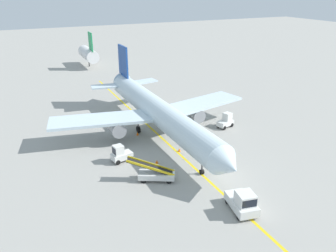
{
  "coord_description": "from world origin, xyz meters",
  "views": [
    {
      "loc": [
        -18.4,
        -25.42,
        19.14
      ],
      "look_at": [
        -1.33,
        10.51,
        2.5
      ],
      "focal_mm": 36.2,
      "sensor_mm": 36.0,
      "label": 1
    }
  ],
  "objects": [
    {
      "name": "pushback_tug",
      "position": [
        -1.34,
        -5.25,
        0.99
      ],
      "size": [
        2.55,
        3.89,
        2.2
      ],
      "color": "silver",
      "rests_on": "ground"
    },
    {
      "name": "baggage_tug_near_wing",
      "position": [
        -8.34,
        8.61,
        0.93
      ],
      "size": [
        2.58,
        1.68,
        2.1
      ],
      "color": "silver",
      "rests_on": "ground"
    },
    {
      "name": "baggage_tug_by_cargo_door",
      "position": [
        8.68,
        12.01,
        0.93
      ],
      "size": [
        2.66,
        1.9,
        2.1
      ],
      "color": "silver",
      "rests_on": "ground"
    },
    {
      "name": "safety_cone_nose_left",
      "position": [
        -3.94,
        14.8,
        0.22
      ],
      "size": [
        0.36,
        0.36,
        0.44
      ],
      "primitive_type": "cone",
      "color": "orange",
      "rests_on": "ground"
    },
    {
      "name": "ground_plane",
      "position": [
        0.0,
        0.0,
        0.0
      ],
      "size": [
        300.0,
        300.0,
        0.0
      ],
      "primitive_type": "plane",
      "color": "#9E9B93"
    },
    {
      "name": "airliner",
      "position": [
        -1.33,
        14.05,
        3.42
      ],
      "size": [
        28.61,
        35.21,
        10.1
      ],
      "color": "silver",
      "rests_on": "ground"
    },
    {
      "name": "ground_crew_marshaller",
      "position": [
        3.21,
        7.75,
        0.91
      ],
      "size": [
        0.36,
        0.24,
        1.7
      ],
      "color": "#26262D",
      "rests_on": "ground"
    },
    {
      "name": "taxi_line_yellow",
      "position": [
        -1.33,
        5.0,
        0.0
      ],
      "size": [
        0.63,
        80.0,
        0.01
      ],
      "primitive_type": "cube",
      "rotation": [
        0.0,
        0.0,
        0.0
      ],
      "color": "yellow",
      "rests_on": "ground"
    },
    {
      "name": "distant_aircraft_far_left",
      "position": [
        0.07,
        59.79,
        3.22
      ],
      "size": [
        3.0,
        10.1,
        8.8
      ],
      "color": "silver",
      "rests_on": "ground"
    },
    {
      "name": "safety_cone_wingtip_left",
      "position": [
        -4.73,
        6.36,
        0.22
      ],
      "size": [
        0.36,
        0.36,
        0.44
      ],
      "primitive_type": "cone",
      "color": "orange",
      "rests_on": "ground"
    },
    {
      "name": "belt_loader_forward_hold",
      "position": [
        -6.33,
        3.07,
        0.78
      ],
      "size": [
        5.01,
        3.43,
        2.59
      ],
      "color": "silver",
      "rests_on": "ground"
    },
    {
      "name": "safety_cone_nose_right",
      "position": [
        -1.01,
        7.9,
        0.22
      ],
      "size": [
        0.36,
        0.36,
        0.44
      ],
      "primitive_type": "cone",
      "color": "orange",
      "rests_on": "ground"
    }
  ]
}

